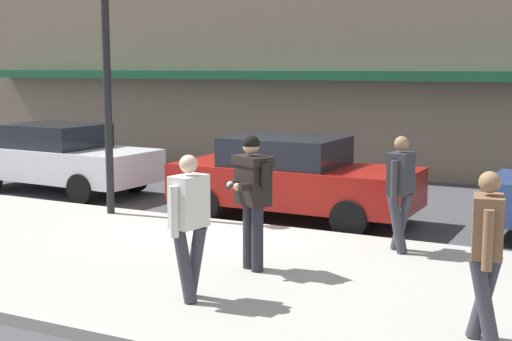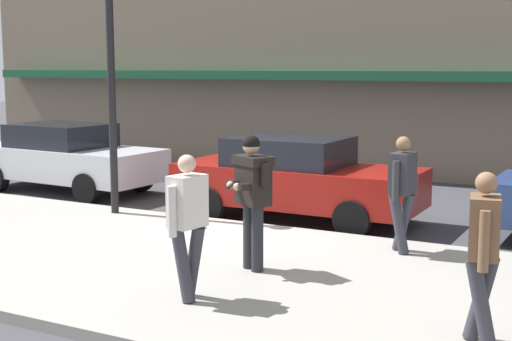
# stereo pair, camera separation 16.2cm
# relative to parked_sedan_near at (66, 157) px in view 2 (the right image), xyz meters

# --- Properties ---
(ground_plane) EXTENTS (80.00, 80.00, 0.00)m
(ground_plane) POSITION_rel_parked_sedan_near_xyz_m (5.51, -1.28, -0.79)
(ground_plane) COLOR #3D3D42
(sidewalk) EXTENTS (32.00, 5.30, 0.14)m
(sidewalk) POSITION_rel_parked_sedan_near_xyz_m (6.51, -4.13, -0.72)
(sidewalk) COLOR #99968E
(sidewalk) RESTS_ON ground
(curb_paint_line) EXTENTS (28.00, 0.12, 0.01)m
(curb_paint_line) POSITION_rel_parked_sedan_near_xyz_m (6.51, -1.23, -0.79)
(curb_paint_line) COLOR silver
(curb_paint_line) RESTS_ON ground
(parked_sedan_near) EXTENTS (4.59, 2.11, 1.54)m
(parked_sedan_near) POSITION_rel_parked_sedan_near_xyz_m (0.00, 0.00, 0.00)
(parked_sedan_near) COLOR silver
(parked_sedan_near) RESTS_ON ground
(parked_sedan_mid) EXTENTS (4.52, 1.96, 1.54)m
(parked_sedan_mid) POSITION_rel_parked_sedan_near_xyz_m (5.89, -0.35, 0.00)
(parked_sedan_mid) COLOR maroon
(parked_sedan_mid) RESTS_ON ground
(man_texting_on_phone) EXTENTS (0.63, 0.65, 1.81)m
(man_texting_on_phone) POSITION_rel_parked_sedan_near_xyz_m (6.96, -4.04, 0.46)
(man_texting_on_phone) COLOR #23232B
(man_texting_on_phone) RESTS_ON sidewalk
(pedestrian_in_light_coat) EXTENTS (0.38, 0.59, 1.70)m
(pedestrian_in_light_coat) POSITION_rel_parked_sedan_near_xyz_m (6.88, -5.46, 0.32)
(pedestrian_in_light_coat) COLOR #33333D
(pedestrian_in_light_coat) RESTS_ON sidewalk
(pedestrian_with_bag) EXTENTS (0.36, 0.72, 1.70)m
(pedestrian_with_bag) POSITION_rel_parked_sedan_near_xyz_m (8.44, -2.20, 0.32)
(pedestrian_with_bag) COLOR #33333D
(pedestrian_with_bag) RESTS_ON sidewalk
(pedestrian_dark_coat) EXTENTS (0.38, 0.59, 1.70)m
(pedestrian_dark_coat) POSITION_rel_parked_sedan_near_xyz_m (10.13, -5.25, 0.32)
(pedestrian_dark_coat) COLOR #33333D
(pedestrian_dark_coat) RESTS_ON sidewalk
(street_lamp_post) EXTENTS (0.36, 0.36, 4.88)m
(street_lamp_post) POSITION_rel_parked_sedan_near_xyz_m (2.94, -1.93, 2.35)
(street_lamp_post) COLOR black
(street_lamp_post) RESTS_ON sidewalk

